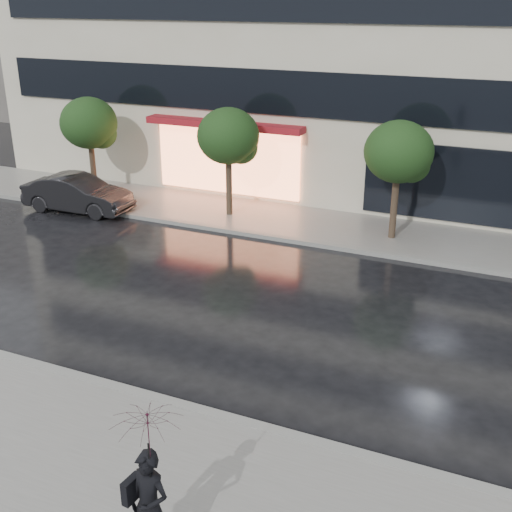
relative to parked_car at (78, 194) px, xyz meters
The scene contains 11 objects.
ground 11.89m from the parked_car, 44.38° to the right, with size 120.00×120.00×0.00m, color black.
sidewalk_near 14.34m from the parked_car, 53.71° to the right, with size 60.00×4.50×0.12m, color slate.
sidewalk_far 8.73m from the parked_car, 12.95° to the left, with size 60.00×3.50×0.12m, color slate.
curb_near 12.60m from the parked_car, 47.63° to the right, with size 60.00×0.25×0.14m, color gray.
curb_far 8.51m from the parked_car, ahead, with size 60.00×0.25×0.14m, color gray.
bg_building_left 26.88m from the parked_car, 137.80° to the left, with size 14.00×10.00×12.00m, color #59544F.
tree_far_west 2.86m from the parked_car, 104.79° to the left, with size 2.20×2.20×3.99m.
tree_mid_west 6.22m from the parked_car, 17.34° to the left, with size 2.20×2.20×3.99m.
tree_mid_east 11.88m from the parked_car, ahead, with size 2.20×2.20×3.99m.
parked_car is the anchor object (origin of this frame).
pedestrian_with_umbrella 16.97m from the parked_car, 48.12° to the right, with size 1.07×1.08×2.47m.
Camera 1 is at (6.97, -10.07, 7.61)m, focal length 45.00 mm.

